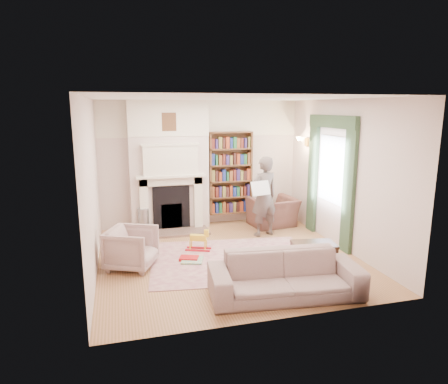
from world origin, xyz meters
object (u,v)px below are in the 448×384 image
object	(u,v)px
bookcase	(230,173)
coffee_table	(313,256)
armchair_reading	(273,212)
armchair_left	(132,248)
man_reading	(264,196)
sofa	(285,275)
paraffin_heater	(144,221)
rocking_horse	(198,240)

from	to	relation	value
bookcase	coffee_table	bearing A→B (deg)	-78.86
bookcase	armchair_reading	bearing A→B (deg)	-30.30
armchair_left	man_reading	size ratio (longest dim) A/B	0.45
bookcase	armchair_left	size ratio (longest dim) A/B	2.45
bookcase	sofa	distance (m)	3.90
bookcase	armchair_left	distance (m)	3.29
armchair_reading	coffee_table	xyz separation A→B (m)	(-0.27, -2.50, -0.10)
man_reading	sofa	bearing A→B (deg)	62.08
bookcase	paraffin_heater	size ratio (longest dim) A/B	3.36
armchair_left	sofa	distance (m)	2.63
man_reading	rocking_horse	xyz separation A→B (m)	(-1.51, -0.56, -0.63)
man_reading	coffee_table	world-z (taller)	man_reading
armchair_reading	man_reading	world-z (taller)	man_reading
paraffin_heater	rocking_horse	distance (m)	1.65
bookcase	coffee_table	distance (m)	3.20
armchair_left	bookcase	bearing A→B (deg)	-23.04
armchair_left	paraffin_heater	bearing A→B (deg)	14.33
bookcase	rocking_horse	world-z (taller)	bookcase
sofa	rocking_horse	xyz separation A→B (m)	(-0.83, 2.13, -0.11)
armchair_left	rocking_horse	bearing A→B (deg)	-43.75
armchair_left	man_reading	xyz separation A→B (m)	(2.74, 1.06, 0.50)
paraffin_heater	bookcase	bearing A→B (deg)	8.33
coffee_table	paraffin_heater	distance (m)	3.75
bookcase	armchair_left	xyz separation A→B (m)	(-2.33, -2.17, -0.83)
bookcase	sofa	world-z (taller)	bookcase
paraffin_heater	armchair_reading	bearing A→B (deg)	-4.16
bookcase	armchair_reading	size ratio (longest dim) A/B	1.87
bookcase	man_reading	size ratio (longest dim) A/B	1.10
armchair_left	man_reading	world-z (taller)	man_reading
armchair_reading	sofa	distance (m)	3.47
coffee_table	rocking_horse	size ratio (longest dim) A/B	1.49
bookcase	rocking_horse	bearing A→B (deg)	-123.41
sofa	man_reading	world-z (taller)	man_reading
armchair_left	rocking_horse	xyz separation A→B (m)	(1.23, 0.50, -0.14)
armchair_left	man_reading	distance (m)	2.98
bookcase	coffee_table	world-z (taller)	bookcase
coffee_table	rocking_horse	bearing A→B (deg)	150.53
armchair_reading	paraffin_heater	distance (m)	2.88
bookcase	paraffin_heater	distance (m)	2.22
coffee_table	armchair_left	bearing A→B (deg)	173.00
man_reading	rocking_horse	size ratio (longest dim) A/B	3.56
sofa	armchair_reading	bearing A→B (deg)	77.20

